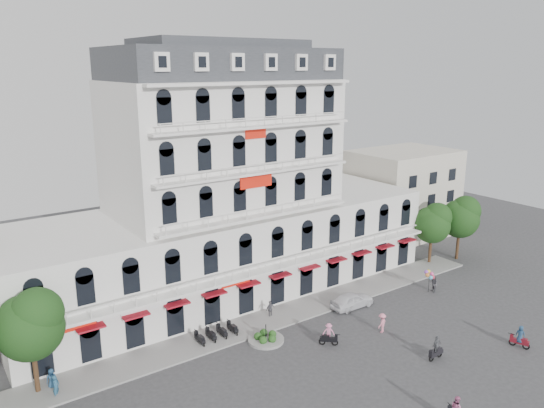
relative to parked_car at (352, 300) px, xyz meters
The scene contains 18 objects.
ground 10.16m from the parked_car, 139.97° to the right, with size 120.00×120.00×0.00m, color #38383A.
sidewalk 8.18m from the parked_car, 162.24° to the left, with size 53.00×4.00×0.16m, color gray.
main_building 16.61m from the parked_car, 124.05° to the left, with size 45.00×15.00×25.80m.
flank_building_east 26.53m from the parked_car, 31.23° to the left, with size 14.00×10.00×12.00m, color beige.
traffic_island 10.78m from the parked_car, behind, with size 3.20×3.20×1.60m.
parked_scooter_row 14.31m from the parked_car, behind, with size 4.40×1.80×1.10m, color black, non-canonical shape.
tree_west_inner 29.27m from the parked_car, behind, with size 4.76×4.76×8.25m.
tree_east_inner 17.24m from the parked_car, 12.01° to the left, with size 4.40×4.37×7.57m.
tree_east_outer 20.99m from the parked_car, ahead, with size 4.65×4.65×8.05m.
parked_car is the anchor object (origin of this frame).
rider_east 15.29m from the parked_car, 65.51° to the right, with size 0.81×1.65×2.01m.
rider_northeast 11.05m from the parked_car, 95.43° to the right, with size 1.70×0.44×2.15m.
rider_center 7.95m from the parked_car, 148.10° to the right, with size 1.34×1.27×2.06m.
pedestrian_left 27.92m from the parked_car, behind, with size 0.78×0.51×1.59m, color #285078.
pedestrian_mid 8.38m from the parked_car, 159.13° to the left, with size 0.98×0.41×1.68m, color #535259.
pedestrian_right 5.40m from the parked_car, 103.75° to the right, with size 1.17×0.67×1.81m, color pink.
pedestrian_far 27.81m from the parked_car, behind, with size 0.64×0.42×1.76m, color #295A7B.
balloon_vendor 9.77m from the parked_car, 13.21° to the right, with size 1.47×1.38×2.45m.
Camera 1 is at (-26.71, -28.41, 23.43)m, focal length 35.00 mm.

